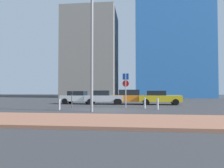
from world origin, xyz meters
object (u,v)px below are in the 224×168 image
Objects in this scene: parked_car_orange at (131,97)px; traffic_bollard_far at (158,104)px; parked_car_silver at (104,97)px; traffic_bollard_near at (145,103)px; traffic_bollard_mid at (59,104)px; parking_sign_post at (126,86)px; parked_car_yellow at (159,97)px; parking_meter at (72,97)px; street_lamp at (92,42)px; parked_car_white at (79,97)px.

parked_car_orange reaches higher than traffic_bollard_far.
traffic_bollard_far is (5.28, -5.77, -0.32)m from parked_car_silver.
parked_car_silver is 6.51m from traffic_bollard_near.
parking_sign_post is at bearing 31.41° from traffic_bollard_mid.
parked_car_yellow reaches higher than traffic_bollard_far.
parked_car_yellow is 5.11m from traffic_bollard_near.
traffic_bollard_far reaches higher than traffic_bollard_mid.
parking_meter is at bearing 73.50° from traffic_bollard_mid.
parked_car_silver reaches higher than traffic_bollard_near.
traffic_bollard_near is (3.89, 3.25, -4.55)m from street_lamp.
parked_car_orange is (3.08, 0.21, 0.06)m from parked_car_silver.
parked_car_orange is at bearing 103.50° from traffic_bollard_near.
street_lamp reaches higher than traffic_bollard_far.
traffic_bollard_mid is 0.96× the size of traffic_bollard_far.
traffic_bollard_near is (7.15, -4.98, -0.30)m from parked_car_white.
parking_sign_post reaches higher than parked_car_yellow.
parked_car_white is 6.91m from parking_sign_post.
traffic_bollard_mid is (-8.43, -6.93, -0.34)m from parked_car_yellow.
traffic_bollard_mid is 7.79m from traffic_bollard_far.
parked_car_yellow reaches higher than traffic_bollard_near.
parked_car_orange is 4.77× the size of traffic_bollard_near.
parked_car_silver reaches higher than parked_car_yellow.
parked_car_white reaches higher than traffic_bollard_near.
parking_meter is 5.42m from street_lamp.
parking_meter reaches higher than parked_car_white.
parking_meter reaches higher than traffic_bollard_mid.
parking_sign_post is at bearing -56.12° from parked_car_silver.
parked_car_white is 0.92× the size of parked_car_orange.
parked_car_silver is at bearing 179.23° from parked_car_yellow.
parking_meter is 1.61× the size of traffic_bollard_near.
parking_meter is (-5.00, -5.59, 0.12)m from parked_car_orange.
street_lamp is 9.72× the size of traffic_bollard_far.
traffic_bollard_near is at bearing -29.74° from parking_sign_post.
traffic_bollard_mid is (-6.71, -2.13, -0.03)m from traffic_bollard_near.
parked_car_orange reaches higher than parked_car_silver.
street_lamp is at bearing -154.20° from traffic_bollard_far.
parked_car_orange is 9.70m from street_lamp.
parked_car_white is 2.72× the size of parking_meter.
parked_car_silver is 1.38× the size of parking_sign_post.
traffic_bollard_near is at bearing 39.82° from street_lamp.
parking_meter is (-4.56, -1.45, -1.00)m from parking_sign_post.
traffic_bollard_mid is at bearing -108.97° from parked_car_silver.
street_lamp reaches higher than parked_car_white.
traffic_bollard_near is at bearing 137.71° from traffic_bollard_far.
parked_car_white is 5.93m from parked_car_orange.
parked_car_white is at bearing 145.15° from traffic_bollard_near.
traffic_bollard_near is (1.66, -0.95, -1.49)m from parking_sign_post.
parked_car_yellow is at bearing -0.77° from parked_car_silver.
parked_car_white is 7.13m from traffic_bollard_mid.
parked_car_white is 2.85m from parked_car_silver.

